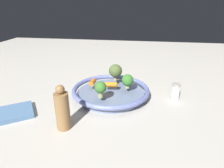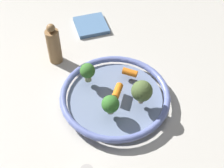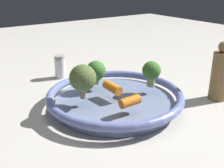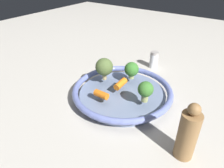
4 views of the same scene
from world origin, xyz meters
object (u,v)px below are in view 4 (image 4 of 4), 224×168
(salt_shaker, at_px, (154,60))
(broccoli_floret_small, at_px, (104,67))
(baby_carrot_center, at_px, (101,94))
(baby_carrot_right, at_px, (121,83))
(broccoli_floret_edge, at_px, (132,69))
(serving_bowl, at_px, (122,92))
(broccoli_floret_large, at_px, (145,90))
(pepper_mill, at_px, (188,134))

(salt_shaker, bearing_deg, broccoli_floret_small, -104.10)
(broccoli_floret_small, bearing_deg, baby_carrot_center, -57.68)
(baby_carrot_right, height_order, salt_shaker, salt_shaker)
(baby_carrot_center, relative_size, broccoli_floret_edge, 0.77)
(serving_bowl, distance_m, broccoli_floret_large, 0.10)
(pepper_mill, bearing_deg, broccoli_floret_small, 159.50)
(baby_carrot_right, bearing_deg, salt_shaker, 91.70)
(broccoli_floret_large, bearing_deg, broccoli_floret_edge, 137.41)
(broccoli_floret_small, height_order, broccoli_floret_edge, broccoli_floret_small)
(baby_carrot_right, height_order, broccoli_floret_edge, broccoli_floret_edge)
(baby_carrot_center, height_order, broccoli_floret_edge, broccoli_floret_edge)
(serving_bowl, distance_m, pepper_mill, 0.26)
(baby_carrot_right, relative_size, broccoli_floret_small, 0.67)
(salt_shaker, relative_size, pepper_mill, 0.47)
(serving_bowl, relative_size, broccoli_floret_large, 5.15)
(serving_bowl, distance_m, baby_carrot_right, 0.03)
(broccoli_floret_small, height_order, salt_shaker, broccoli_floret_small)
(broccoli_floret_large, bearing_deg, serving_bowl, 165.64)
(pepper_mill, bearing_deg, serving_bowl, 155.33)
(baby_carrot_right, bearing_deg, baby_carrot_center, -99.03)
(baby_carrot_center, bearing_deg, broccoli_floret_large, 27.74)
(broccoli_floret_large, height_order, pepper_mill, pepper_mill)
(baby_carrot_right, height_order, broccoli_floret_large, broccoli_floret_large)
(broccoli_floret_large, bearing_deg, baby_carrot_right, 163.98)
(baby_carrot_right, xyz_separation_m, broccoli_floret_edge, (-0.00, 0.06, 0.02))
(baby_carrot_center, xyz_separation_m, baby_carrot_right, (0.01, 0.08, 0.00))
(serving_bowl, height_order, broccoli_floret_small, broccoli_floret_small)
(broccoli_floret_small, relative_size, salt_shaker, 1.10)
(pepper_mill, bearing_deg, baby_carrot_center, 173.90)
(baby_carrot_center, distance_m, broccoli_floret_small, 0.11)
(serving_bowl, relative_size, broccoli_floret_edge, 5.52)
(baby_carrot_right, bearing_deg, broccoli_floret_edge, 91.24)
(broccoli_floret_large, xyz_separation_m, broccoli_floret_edge, (-0.10, 0.09, -0.00))
(serving_bowl, xyz_separation_m, broccoli_floret_large, (0.09, -0.02, 0.05))
(baby_carrot_center, height_order, broccoli_floret_small, broccoli_floret_small)
(serving_bowl, bearing_deg, salt_shaker, 93.22)
(serving_bowl, relative_size, baby_carrot_right, 6.34)
(baby_carrot_center, relative_size, broccoli_floret_small, 0.59)
(baby_carrot_center, height_order, pepper_mill, pepper_mill)
(baby_carrot_center, xyz_separation_m, broccoli_floret_small, (-0.06, 0.09, 0.03))
(baby_carrot_right, relative_size, broccoli_floret_large, 0.81)
(broccoli_floret_small, xyz_separation_m, pepper_mill, (0.30, -0.11, -0.02))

